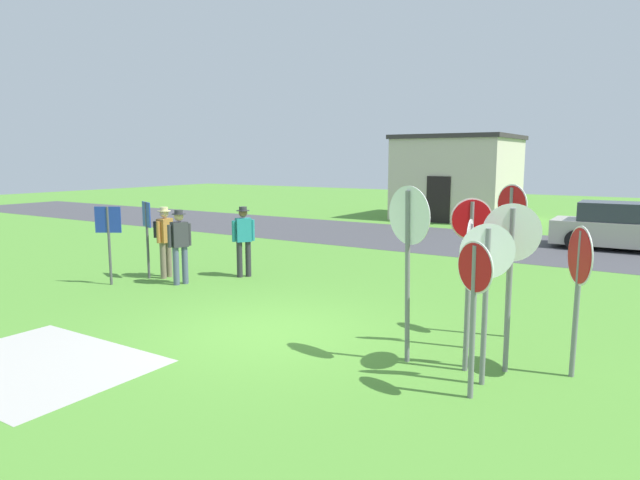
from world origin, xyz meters
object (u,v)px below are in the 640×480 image
object	(u,v)px
stop_sign_rear_left	(578,275)
stop_sign_nearest	(408,242)
stop_sign_rear_right	(486,277)
info_panel_middle	(147,226)
stop_sign_tallest	(474,294)
parked_car_on_street	(623,228)
person_in_dark_shirt	(243,236)
person_in_blue	(180,242)
stop_sign_leaning_left	(510,237)
stop_sign_center_cluster	(469,269)
info_panel_leftmost	(109,231)
person_in_teal	(164,237)
stop_sign_leaning_right	(511,258)
stop_sign_far_back	(470,249)

from	to	relation	value
stop_sign_rear_left	stop_sign_nearest	bearing A→B (deg)	-161.46
stop_sign_rear_right	info_panel_middle	world-z (taller)	stop_sign_rear_right
stop_sign_nearest	stop_sign_tallest	world-z (taller)	stop_sign_nearest
parked_car_on_street	person_in_dark_shirt	bearing A→B (deg)	-127.60
person_in_blue	stop_sign_leaning_left	bearing A→B (deg)	1.29
stop_sign_center_cluster	stop_sign_rear_left	world-z (taller)	stop_sign_center_cluster
parked_car_on_street	stop_sign_center_cluster	size ratio (longest dim) A/B	2.06
stop_sign_rear_right	info_panel_leftmost	size ratio (longest dim) A/B	1.16
stop_sign_tallest	person_in_teal	xyz separation A→B (m)	(-8.50, 2.81, -0.29)
stop_sign_nearest	stop_sign_rear_right	bearing A→B (deg)	-10.08
stop_sign_leaning_right	person_in_blue	xyz separation A→B (m)	(-7.77, 1.37, -0.61)
stop_sign_leaning_right	stop_sign_rear_right	distance (m)	0.65
stop_sign_rear_right	info_panel_leftmost	distance (m)	9.03
parked_car_on_street	stop_sign_tallest	xyz separation A→B (m)	(-0.55, -13.67, 0.61)
stop_sign_tallest	stop_sign_leaning_right	world-z (taller)	stop_sign_leaning_right
stop_sign_nearest	stop_sign_center_cluster	bearing A→B (deg)	9.56
person_in_dark_shirt	info_panel_middle	world-z (taller)	info_panel_middle
stop_sign_tallest	stop_sign_rear_right	bearing A→B (deg)	90.24
stop_sign_nearest	stop_sign_rear_right	world-z (taller)	stop_sign_nearest
stop_sign_far_back	info_panel_middle	bearing A→B (deg)	174.79
person_in_teal	person_in_dark_shirt	world-z (taller)	same
stop_sign_center_cluster	info_panel_leftmost	bearing A→B (deg)	175.10
info_panel_leftmost	person_in_teal	bearing A→B (deg)	69.26
parked_car_on_street	stop_sign_leaning_right	bearing A→B (deg)	-91.89
stop_sign_tallest	stop_sign_rear_left	xyz separation A→B (m)	(0.94, 1.41, 0.09)
stop_sign_tallest	info_panel_leftmost	bearing A→B (deg)	169.99
parked_car_on_street	info_panel_middle	size ratio (longest dim) A/B	2.32
parked_car_on_street	stop_sign_leaning_right	size ratio (longest dim) A/B	1.87
person_in_dark_shirt	person_in_teal	bearing A→B (deg)	-144.24
stop_sign_rear_left	person_in_blue	bearing A→B (deg)	172.85
person_in_dark_shirt	stop_sign_leaning_left	bearing A→B (deg)	-10.79
stop_sign_nearest	stop_sign_rear_left	world-z (taller)	stop_sign_nearest
person_in_teal	stop_sign_tallest	bearing A→B (deg)	-18.30
stop_sign_rear_right	person_in_blue	xyz separation A→B (m)	(-7.63, 1.99, -0.44)
stop_sign_center_cluster	person_in_blue	world-z (taller)	stop_sign_center_cluster
stop_sign_far_back	info_panel_middle	size ratio (longest dim) A/B	1.24
person_in_blue	info_panel_leftmost	size ratio (longest dim) A/B	0.96
person_in_dark_shirt	stop_sign_tallest	bearing A→B (deg)	-29.47
stop_sign_rear_left	stop_sign_far_back	distance (m)	1.61
parked_car_on_street	info_panel_leftmost	world-z (taller)	info_panel_leftmost
stop_sign_leaning_left	info_panel_middle	distance (m)	8.51
person_in_teal	info_panel_middle	xyz separation A→B (m)	(-0.26, -0.30, 0.28)
stop_sign_tallest	info_panel_middle	xyz separation A→B (m)	(-8.76, 2.51, -0.01)
parked_car_on_street	stop_sign_tallest	distance (m)	13.69
parked_car_on_street	info_panel_leftmost	xyz separation A→B (m)	(-9.52, -12.09, 0.57)
person_in_dark_shirt	person_in_blue	bearing A→B (deg)	-115.21
stop_sign_far_back	stop_sign_leaning_left	bearing A→B (deg)	67.80
person_in_dark_shirt	stop_sign_rear_left	bearing A→B (deg)	-17.69
person_in_blue	person_in_teal	size ratio (longest dim) A/B	1.00
stop_sign_tallest	stop_sign_leaning_left	bearing A→B (deg)	95.54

